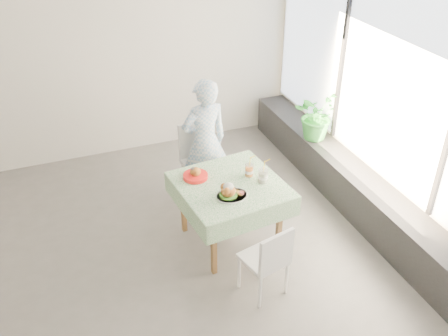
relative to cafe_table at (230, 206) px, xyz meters
name	(u,v)px	position (x,y,z in m)	size (l,w,h in m)	color
floor	(124,271)	(-1.20, -0.07, -0.46)	(6.00, 6.00, 0.00)	#5A5755
wall_back	(72,61)	(-1.20, 2.43, 0.94)	(6.00, 0.02, 2.80)	white
wall_right	(391,101)	(1.80, -0.07, 0.94)	(0.02, 5.00, 2.80)	white
window_pane	(393,79)	(1.77, -0.07, 1.19)	(0.01, 4.80, 2.18)	#D1E0F9
window_ledge	(359,194)	(1.60, -0.07, -0.21)	(0.40, 4.80, 0.50)	black
cafe_table	(230,206)	(0.00, 0.00, 0.00)	(1.14, 1.14, 0.74)	brown
chair_far	(204,176)	(0.01, 0.89, -0.17)	(0.50, 0.50, 0.96)	white
chair_near	(264,272)	(0.02, -0.82, -0.22)	(0.45, 0.45, 0.80)	white
diner	(205,142)	(0.03, 0.88, 0.32)	(0.57, 0.37, 1.55)	#8BB9DF
main_dish	(230,193)	(-0.09, -0.22, 0.34)	(0.32, 0.32, 0.16)	white
juice_cup_orange	(249,171)	(0.24, 0.07, 0.34)	(0.10, 0.10, 0.27)	white
juice_cup_lemonade	(263,176)	(0.33, -0.08, 0.35)	(0.11, 0.11, 0.30)	white
second_dish	(195,175)	(-0.30, 0.24, 0.32)	(0.26, 0.26, 0.12)	red
potted_plant	(316,115)	(1.57, 0.97, 0.36)	(0.57, 0.50, 0.64)	#2A8039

